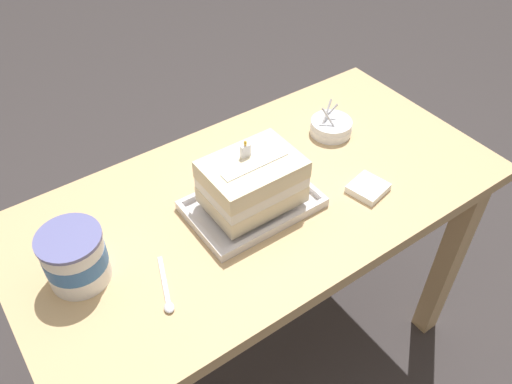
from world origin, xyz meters
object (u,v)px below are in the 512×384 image
(birthday_cake, at_px, (252,182))
(bowl_stack, at_px, (331,127))
(ice_cream_tub, at_px, (75,257))
(napkin_pile, at_px, (368,188))
(foil_tray, at_px, (252,205))
(serving_spoon_near_tray, at_px, (167,296))

(birthday_cake, bearing_deg, bowl_stack, 18.37)
(ice_cream_tub, xyz_separation_m, napkin_pile, (0.68, -0.16, -0.05))
(bowl_stack, distance_m, napkin_pile, 0.25)
(ice_cream_tub, bearing_deg, bowl_stack, 5.75)
(birthday_cake, relative_size, bowl_stack, 1.88)
(ice_cream_tub, height_order, napkin_pile, ice_cream_tub)
(bowl_stack, relative_size, ice_cream_tub, 0.88)
(foil_tray, xyz_separation_m, napkin_pile, (0.27, -0.12, 0.00))
(foil_tray, bearing_deg, ice_cream_tub, 174.58)
(ice_cream_tub, bearing_deg, napkin_pile, -13.01)
(ice_cream_tub, distance_m, serving_spoon_near_tray, 0.20)
(foil_tray, bearing_deg, serving_spoon_near_tray, -158.84)
(bowl_stack, xyz_separation_m, napkin_pile, (-0.08, -0.23, -0.01))
(napkin_pile, bearing_deg, bowl_stack, 70.61)
(foil_tray, bearing_deg, napkin_pile, -23.84)
(bowl_stack, relative_size, serving_spoon_near_tray, 0.79)
(ice_cream_tub, bearing_deg, serving_spoon_near_tray, -51.15)
(birthday_cake, bearing_deg, napkin_pile, -23.84)
(foil_tray, distance_m, bowl_stack, 0.37)
(birthday_cake, xyz_separation_m, bowl_stack, (0.35, 0.12, -0.06))
(birthday_cake, bearing_deg, serving_spoon_near_tray, -158.84)
(birthday_cake, distance_m, serving_spoon_near_tray, 0.32)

